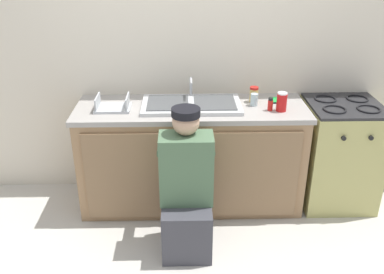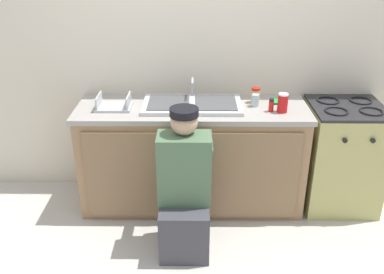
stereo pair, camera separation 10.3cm
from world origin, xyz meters
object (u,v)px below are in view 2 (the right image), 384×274
(plumber_person, at_px, (184,194))
(cell_phone, at_px, (277,101))
(sink_double_basin, at_px, (192,104))
(dish_rack_tray, at_px, (114,105))
(stove_range, at_px, (341,156))
(condiment_jar, at_px, (255,95))
(soda_cup_red, at_px, (283,103))
(water_glass, at_px, (255,100))
(spice_bottle_red, at_px, (271,105))

(plumber_person, bearing_deg, cell_phone, 43.91)
(sink_double_basin, xyz_separation_m, dish_rack_tray, (-0.63, -0.04, 0.01))
(stove_range, height_order, condiment_jar, condiment_jar)
(cell_phone, bearing_deg, soda_cup_red, -89.48)
(condiment_jar, distance_m, water_glass, 0.09)
(dish_rack_tray, height_order, soda_cup_red, soda_cup_red)
(dish_rack_tray, height_order, cell_phone, dish_rack_tray)
(stove_range, xyz_separation_m, spice_bottle_red, (-0.65, -0.10, 0.50))
(plumber_person, xyz_separation_m, cell_phone, (0.76, 0.73, 0.45))
(dish_rack_tray, xyz_separation_m, cell_phone, (1.33, 0.15, -0.02))
(sink_double_basin, bearing_deg, water_glass, 1.03)
(sink_double_basin, relative_size, spice_bottle_red, 7.62)
(plumber_person, distance_m, dish_rack_tray, 0.94)
(spice_bottle_red, height_order, water_glass, spice_bottle_red)
(condiment_jar, xyz_separation_m, spice_bottle_red, (0.10, -0.20, -0.01))
(plumber_person, height_order, water_glass, plumber_person)
(dish_rack_tray, distance_m, spice_bottle_red, 1.25)
(soda_cup_red, distance_m, cell_phone, 0.23)
(spice_bottle_red, xyz_separation_m, cell_phone, (0.08, 0.21, -0.04))
(spice_bottle_red, bearing_deg, condiment_jar, 117.02)
(stove_range, height_order, spice_bottle_red, spice_bottle_red)
(water_glass, bearing_deg, stove_range, -0.86)
(soda_cup_red, height_order, water_glass, soda_cup_red)
(sink_double_basin, height_order, soda_cup_red, sink_double_basin)
(condiment_jar, relative_size, soda_cup_red, 0.84)
(cell_phone, bearing_deg, condiment_jar, -175.61)
(condiment_jar, height_order, dish_rack_tray, condiment_jar)
(spice_bottle_red, bearing_deg, stove_range, 8.81)
(condiment_jar, bearing_deg, soda_cup_red, -48.43)
(condiment_jar, distance_m, soda_cup_red, 0.28)
(condiment_jar, relative_size, cell_phone, 0.91)
(sink_double_basin, xyz_separation_m, cell_phone, (0.70, 0.11, -0.01))
(dish_rack_tray, distance_m, soda_cup_red, 1.34)
(dish_rack_tray, xyz_separation_m, soda_cup_red, (1.33, -0.07, 0.05))
(sink_double_basin, distance_m, soda_cup_red, 0.72)
(plumber_person, height_order, soda_cup_red, plumber_person)
(condiment_jar, distance_m, dish_rack_tray, 1.16)
(dish_rack_tray, relative_size, soda_cup_red, 1.84)
(stove_range, distance_m, soda_cup_red, 0.77)
(stove_range, distance_m, spice_bottle_red, 0.82)
(dish_rack_tray, relative_size, spice_bottle_red, 2.67)
(stove_range, xyz_separation_m, condiment_jar, (-0.75, 0.10, 0.51))
(stove_range, xyz_separation_m, dish_rack_tray, (-1.90, -0.04, 0.47))
(sink_double_basin, bearing_deg, spice_bottle_red, -9.37)
(plumber_person, xyz_separation_m, water_glass, (0.56, 0.63, 0.49))
(stove_range, height_order, dish_rack_tray, dish_rack_tray)
(sink_double_basin, relative_size, cell_phone, 5.71)
(dish_rack_tray, bearing_deg, plumber_person, -44.80)
(dish_rack_tray, xyz_separation_m, spice_bottle_red, (1.25, -0.06, 0.03))
(stove_range, bearing_deg, cell_phone, 168.84)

